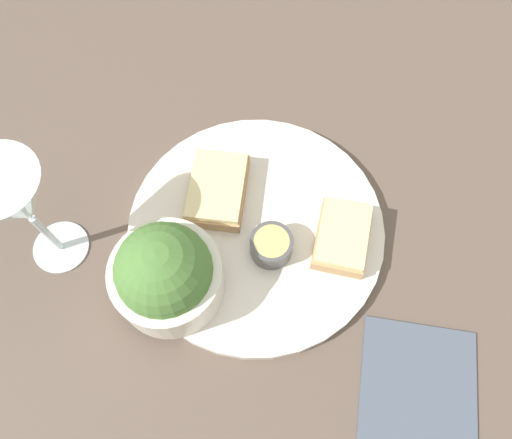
{
  "coord_description": "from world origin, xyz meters",
  "views": [
    {
      "loc": [
        0.21,
        -0.07,
        0.54
      ],
      "look_at": [
        0.0,
        0.0,
        0.03
      ],
      "focal_mm": 35.0,
      "sensor_mm": 36.0,
      "label": 1
    }
  ],
  "objects_px": {
    "cheese_toast_far": "(342,237)",
    "wine_glass": "(16,203)",
    "sauce_ramekin": "(271,245)",
    "salad_bowl": "(166,274)",
    "cheese_toast_near": "(217,189)",
    "napkin": "(418,398)"
  },
  "relations": [
    {
      "from": "cheese_toast_near",
      "to": "wine_glass",
      "type": "distance_m",
      "value": 0.21
    },
    {
      "from": "salad_bowl",
      "to": "cheese_toast_far",
      "type": "relative_size",
      "value": 1.17
    },
    {
      "from": "cheese_toast_far",
      "to": "sauce_ramekin",
      "type": "bearing_deg",
      "value": -99.7
    },
    {
      "from": "cheese_toast_near",
      "to": "salad_bowl",
      "type": "bearing_deg",
      "value": -40.34
    },
    {
      "from": "cheese_toast_near",
      "to": "cheese_toast_far",
      "type": "relative_size",
      "value": 1.13
    },
    {
      "from": "salad_bowl",
      "to": "cheese_toast_near",
      "type": "bearing_deg",
      "value": 139.66
    },
    {
      "from": "sauce_ramekin",
      "to": "cheese_toast_near",
      "type": "bearing_deg",
      "value": -156.61
    },
    {
      "from": "salad_bowl",
      "to": "wine_glass",
      "type": "relative_size",
      "value": 0.7
    },
    {
      "from": "wine_glass",
      "to": "cheese_toast_far",
      "type": "bearing_deg",
      "value": 72.63
    },
    {
      "from": "napkin",
      "to": "salad_bowl",
      "type": "bearing_deg",
      "value": -131.99
    },
    {
      "from": "cheese_toast_far",
      "to": "salad_bowl",
      "type": "bearing_deg",
      "value": -92.1
    },
    {
      "from": "salad_bowl",
      "to": "wine_glass",
      "type": "distance_m",
      "value": 0.16
    },
    {
      "from": "sauce_ramekin",
      "to": "wine_glass",
      "type": "relative_size",
      "value": 0.29
    },
    {
      "from": "cheese_toast_far",
      "to": "napkin",
      "type": "relative_size",
      "value": 0.52
    },
    {
      "from": "salad_bowl",
      "to": "napkin",
      "type": "distance_m",
      "value": 0.29
    },
    {
      "from": "wine_glass",
      "to": "salad_bowl",
      "type": "bearing_deg",
      "value": 51.59
    },
    {
      "from": "salad_bowl",
      "to": "wine_glass",
      "type": "height_order",
      "value": "wine_glass"
    },
    {
      "from": "salad_bowl",
      "to": "cheese_toast_near",
      "type": "height_order",
      "value": "salad_bowl"
    },
    {
      "from": "sauce_ramekin",
      "to": "wine_glass",
      "type": "distance_m",
      "value": 0.26
    },
    {
      "from": "salad_bowl",
      "to": "sauce_ramekin",
      "type": "xyz_separation_m",
      "value": [
        -0.01,
        0.12,
        -0.03
      ]
    },
    {
      "from": "cheese_toast_far",
      "to": "wine_glass",
      "type": "bearing_deg",
      "value": -107.37
    },
    {
      "from": "cheese_toast_far",
      "to": "wine_glass",
      "type": "relative_size",
      "value": 0.6
    }
  ]
}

